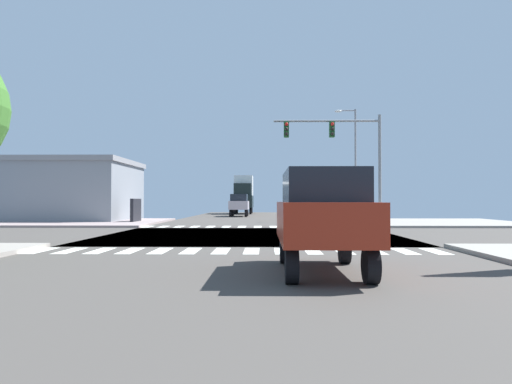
{
  "coord_description": "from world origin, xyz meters",
  "views": [
    {
      "loc": [
        0.68,
        -23.01,
        1.65
      ],
      "look_at": [
        0.19,
        4.29,
        2.15
      ],
      "focal_mm": 33.58,
      "sensor_mm": 36.0,
      "label": 1
    }
  ],
  "objects_px": {
    "traffic_signal_mast": "(340,144)",
    "suv_crossing_3": "(239,203)",
    "bank_building": "(52,191)",
    "suv_farside_2": "(322,212)",
    "street_lamp": "(353,155)",
    "box_truck_queued_1": "(244,194)"
  },
  "relations": [
    {
      "from": "bank_building",
      "to": "suv_farside_2",
      "type": "height_order",
      "value": "bank_building"
    },
    {
      "from": "suv_crossing_3",
      "to": "box_truck_queued_1",
      "type": "height_order",
      "value": "box_truck_queued_1"
    },
    {
      "from": "suv_crossing_3",
      "to": "traffic_signal_mast",
      "type": "bearing_deg",
      "value": 111.03
    },
    {
      "from": "suv_crossing_3",
      "to": "street_lamp",
      "type": "bearing_deg",
      "value": 131.66
    },
    {
      "from": "box_truck_queued_1",
      "to": "suv_farside_2",
      "type": "bearing_deg",
      "value": 94.6
    },
    {
      "from": "traffic_signal_mast",
      "to": "bank_building",
      "type": "height_order",
      "value": "traffic_signal_mast"
    },
    {
      "from": "suv_farside_2",
      "to": "bank_building",
      "type": "bearing_deg",
      "value": 124.12
    },
    {
      "from": "traffic_signal_mast",
      "to": "box_truck_queued_1",
      "type": "xyz_separation_m",
      "value": [
        -7.51,
        30.08,
        -2.75
      ]
    },
    {
      "from": "street_lamp",
      "to": "box_truck_queued_1",
      "type": "distance_m",
      "value": 23.99
    },
    {
      "from": "suv_farside_2",
      "to": "box_truck_queued_1",
      "type": "height_order",
      "value": "box_truck_queued_1"
    },
    {
      "from": "traffic_signal_mast",
      "to": "suv_crossing_3",
      "type": "distance_m",
      "value": 21.3
    },
    {
      "from": "street_lamp",
      "to": "bank_building",
      "type": "distance_m",
      "value": 24.71
    },
    {
      "from": "traffic_signal_mast",
      "to": "street_lamp",
      "type": "xyz_separation_m",
      "value": [
        2.39,
        8.41,
        0.07
      ]
    },
    {
      "from": "bank_building",
      "to": "suv_crossing_3",
      "type": "height_order",
      "value": "bank_building"
    },
    {
      "from": "street_lamp",
      "to": "suv_crossing_3",
      "type": "xyz_separation_m",
      "value": [
        -9.9,
        11.13,
        -3.99
      ]
    },
    {
      "from": "bank_building",
      "to": "suv_farside_2",
      "type": "distance_m",
      "value": 33.23
    },
    {
      "from": "suv_farside_2",
      "to": "suv_crossing_3",
      "type": "xyz_separation_m",
      "value": [
        -4.0,
        39.21,
        0.0
      ]
    },
    {
      "from": "traffic_signal_mast",
      "to": "bank_building",
      "type": "distance_m",
      "value": 23.66
    },
    {
      "from": "bank_building",
      "to": "box_truck_queued_1",
      "type": "xyz_separation_m",
      "value": [
        14.63,
        22.25,
        0.08
      ]
    },
    {
      "from": "suv_crossing_3",
      "to": "box_truck_queued_1",
      "type": "distance_m",
      "value": 10.6
    },
    {
      "from": "street_lamp",
      "to": "suv_crossing_3",
      "type": "relative_size",
      "value": 1.99
    },
    {
      "from": "traffic_signal_mast",
      "to": "box_truck_queued_1",
      "type": "height_order",
      "value": "traffic_signal_mast"
    }
  ]
}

